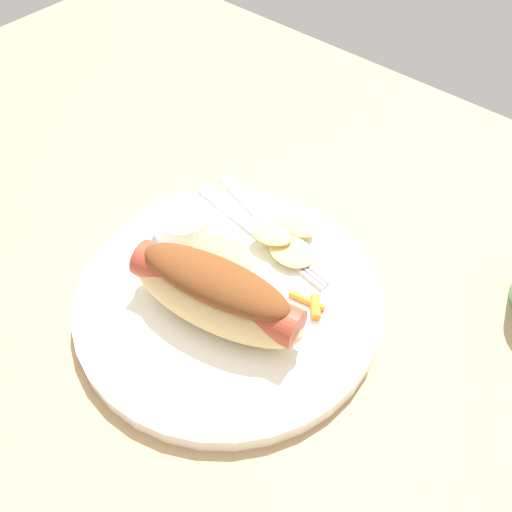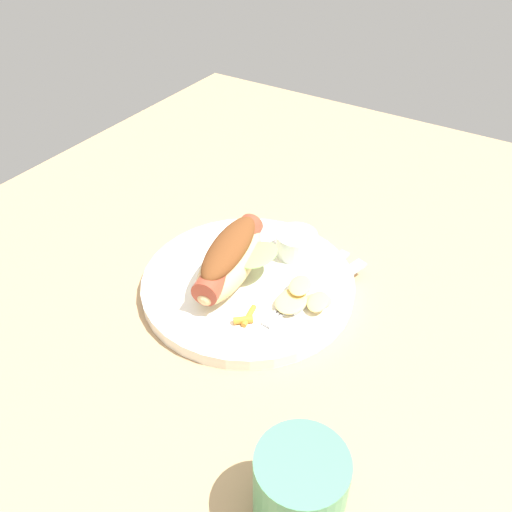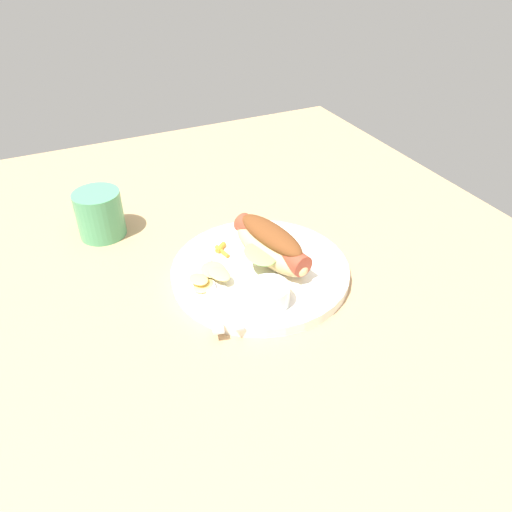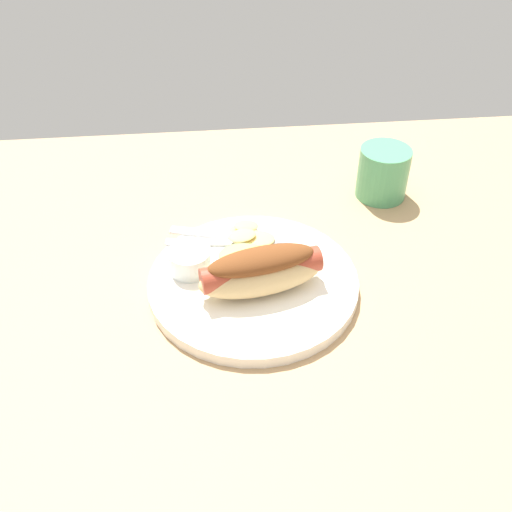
{
  "view_description": "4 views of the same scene",
  "coord_description": "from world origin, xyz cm",
  "views": [
    {
      "loc": [
        20.54,
        -18.22,
        40.7
      ],
      "look_at": [
        0.75,
        4.52,
        6.15
      ],
      "focal_mm": 40.08,
      "sensor_mm": 36.0,
      "label": 1
    },
    {
      "loc": [
        41.46,
        30.46,
        45.65
      ],
      "look_at": [
        -1.57,
        3.29,
        4.99
      ],
      "focal_mm": 37.97,
      "sensor_mm": 36.0,
      "label": 2
    },
    {
      "loc": [
        -52.89,
        28.04,
        45.53
      ],
      "look_at": [
        -1.03,
        3.42,
        3.99
      ],
      "focal_mm": 34.43,
      "sensor_mm": 36.0,
      "label": 3
    },
    {
      "loc": [
        -5.9,
        -51.53,
        50.8
      ],
      "look_at": [
        -0.48,
        2.22,
        5.48
      ],
      "focal_mm": 41.02,
      "sensor_mm": 36.0,
      "label": 4
    }
  ],
  "objects": [
    {
      "name": "chips_pile",
      "position": [
        -0.66,
        10.51,
        2.48
      ],
      "size": [
        6.7,
        6.43,
        1.84
      ],
      "color": "#E9C76A",
      "rests_on": "plate"
    },
    {
      "name": "fork",
      "position": [
        -3.7,
        9.75,
        1.8
      ],
      "size": [
        17.02,
        3.15,
        0.4
      ],
      "rotation": [
        0.0,
        0.0,
        -0.12
      ],
      "color": "silver",
      "rests_on": "plate"
    },
    {
      "name": "sauce_ramekin",
      "position": [
        -8.58,
        5.03,
        3.1
      ],
      "size": [
        5.4,
        5.4,
        2.99
      ],
      "primitive_type": "cylinder",
      "color": "white",
      "rests_on": "plate"
    },
    {
      "name": "plate",
      "position": [
        -0.79,
        2.61,
        0.8
      ],
      "size": [
        26.39,
        26.39,
        1.6
      ],
      "primitive_type": "cylinder",
      "color": "white",
      "rests_on": "ground_plane"
    },
    {
      "name": "carrot_garnish",
      "position": [
        5.38,
        6.31,
        1.97
      ],
      "size": [
        3.68,
        2.23,
        0.84
      ],
      "color": "orange",
      "rests_on": "plate"
    },
    {
      "name": "knife",
      "position": [
        -4.75,
        11.69,
        1.78
      ],
      "size": [
        13.23,
        4.75,
        0.36
      ],
      "primitive_type": "cube",
      "rotation": [
        0.0,
        0.0,
        -0.26
      ],
      "color": "silver",
      "rests_on": "plate"
    },
    {
      "name": "hot_dog",
      "position": [
        -0.41,
        0.57,
        4.6
      ],
      "size": [
        16.28,
        9.45,
        5.97
      ],
      "rotation": [
        0.0,
        0.0,
        0.2
      ],
      "color": "#DBB77A",
      "rests_on": "plate"
    },
    {
      "name": "ground_plane",
      "position": [
        0.0,
        0.0,
        -0.9
      ],
      "size": [
        120.0,
        90.0,
        1.8
      ],
      "primitive_type": "cube",
      "color": "tan"
    },
    {
      "name": "drinking_cup",
      "position": [
        20.7,
        21.55,
        3.92
      ],
      "size": [
        7.63,
        7.63,
        7.83
      ],
      "primitive_type": "cylinder",
      "color": "#4C9E6B",
      "rests_on": "ground_plane"
    }
  ]
}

